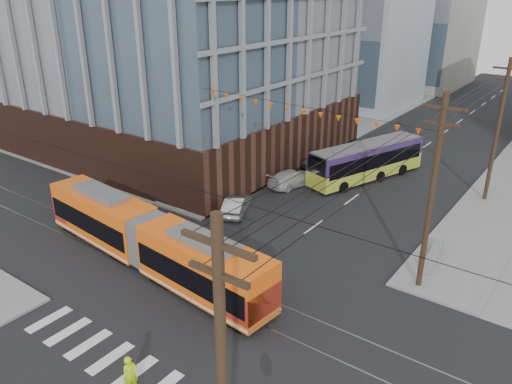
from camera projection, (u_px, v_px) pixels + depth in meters
ground at (170, 331)px, 24.47m from camera, size 160.00×160.00×0.00m
office_building at (169, 0)px, 48.07m from camera, size 30.00×25.00×28.60m
bg_bldg_nw_near at (348, 37)px, 69.02m from camera, size 18.00×16.00×18.00m
bg_bldg_nw_far at (419, 22)px, 81.91m from camera, size 16.00×18.00×20.00m
streetcar at (149, 240)px, 29.44m from camera, size 18.30×4.29×3.49m
city_bus at (367, 161)px, 43.01m from camera, size 6.12×11.74×3.27m
parked_car_silver at (236, 204)px, 36.86m from camera, size 3.03×4.33×1.35m
parked_car_white at (293, 178)px, 41.86m from camera, size 2.99×5.04×1.37m
parked_car_grey at (325, 163)px, 45.72m from camera, size 3.58×4.76×1.20m
pedestrian at (130, 375)px, 20.44m from camera, size 0.59×0.74×1.79m
jersey_barrier at (433, 257)px, 30.35m from camera, size 1.24×3.75×0.73m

